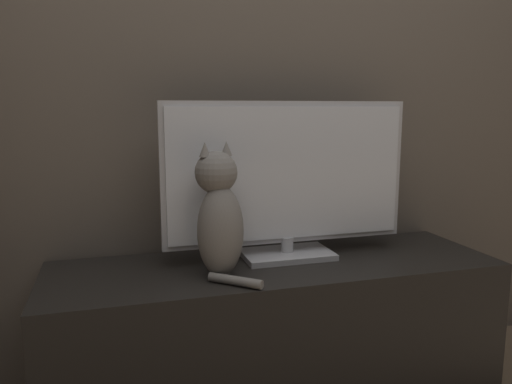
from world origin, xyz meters
name	(u,v)px	position (x,y,z in m)	size (l,w,h in m)	color
wall_back	(253,33)	(0.00, 1.22, 1.30)	(4.80, 0.05, 2.60)	#60564C
tv_stand	(275,332)	(0.00, 0.94, 0.25)	(1.53, 0.48, 0.51)	black
tv	(287,180)	(0.06, 1.00, 0.78)	(0.87, 0.19, 0.55)	#B7B7BC
cat	(219,216)	(-0.21, 0.87, 0.70)	(0.19, 0.27, 0.42)	gray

